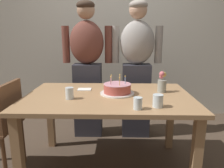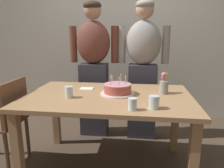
# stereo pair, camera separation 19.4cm
# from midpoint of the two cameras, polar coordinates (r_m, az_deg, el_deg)

# --- Properties ---
(ground_plane) EXTENTS (10.00, 10.00, 0.00)m
(ground_plane) POSITION_cam_midpoint_polar(r_m,az_deg,el_deg) (2.27, 1.70, -21.23)
(ground_plane) COLOR #47382B
(back_wall) EXTENTS (5.20, 0.10, 2.60)m
(back_wall) POSITION_cam_midpoint_polar(r_m,az_deg,el_deg) (3.42, 4.48, 13.46)
(back_wall) COLOR beige
(back_wall) RESTS_ON ground_plane
(dining_table) EXTENTS (1.50, 0.96, 0.74)m
(dining_table) POSITION_cam_midpoint_polar(r_m,az_deg,el_deg) (1.98, 1.82, -5.70)
(dining_table) COLOR #A37A51
(dining_table) RESTS_ON ground_plane
(birthday_cake) EXTENTS (0.32, 0.32, 0.17)m
(birthday_cake) POSITION_cam_midpoint_polar(r_m,az_deg,el_deg) (1.98, 4.30, -1.43)
(birthday_cake) COLOR white
(birthday_cake) RESTS_ON dining_table
(water_glass_near) EXTENTS (0.07, 0.07, 0.10)m
(water_glass_near) POSITION_cam_midpoint_polar(r_m,az_deg,el_deg) (1.88, -8.48, -2.17)
(water_glass_near) COLOR silver
(water_glass_near) RESTS_ON dining_table
(water_glass_far) EXTENTS (0.08, 0.08, 0.10)m
(water_glass_far) POSITION_cam_midpoint_polar(r_m,az_deg,el_deg) (1.64, 14.44, -4.75)
(water_glass_far) COLOR silver
(water_glass_far) RESTS_ON dining_table
(water_glass_side) EXTENTS (0.07, 0.07, 0.09)m
(water_glass_side) POSITION_cam_midpoint_polar(r_m,az_deg,el_deg) (1.58, 9.00, -5.34)
(water_glass_side) COLOR silver
(water_glass_side) RESTS_ON dining_table
(napkin_stack) EXTENTS (0.14, 0.10, 0.01)m
(napkin_stack) POSITION_cam_midpoint_polar(r_m,az_deg,el_deg) (2.16, -4.19, -1.29)
(napkin_stack) COLOR white
(napkin_stack) RESTS_ON dining_table
(flower_vase) EXTENTS (0.08, 0.08, 0.20)m
(flower_vase) POSITION_cam_midpoint_polar(r_m,az_deg,el_deg) (2.06, 16.28, -0.01)
(flower_vase) COLOR #999E93
(flower_vase) RESTS_ON dining_table
(person_man_bearded) EXTENTS (0.61, 0.27, 1.66)m
(person_man_bearded) POSITION_cam_midpoint_polar(r_m,az_deg,el_deg) (2.68, -2.80, 4.41)
(person_man_bearded) COLOR #33333D
(person_man_bearded) RESTS_ON ground_plane
(person_woman_cardigan) EXTENTS (0.61, 0.27, 1.66)m
(person_woman_cardigan) POSITION_cam_midpoint_polar(r_m,az_deg,el_deg) (2.64, 10.31, 4.08)
(person_woman_cardigan) COLOR #33333D
(person_woman_cardigan) RESTS_ON ground_plane
(dining_chair) EXTENTS (0.42, 0.42, 0.87)m
(dining_chair) POSITION_cam_midpoint_polar(r_m,az_deg,el_deg) (2.24, -24.05, -8.06)
(dining_chair) COLOR brown
(dining_chair) RESTS_ON ground_plane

